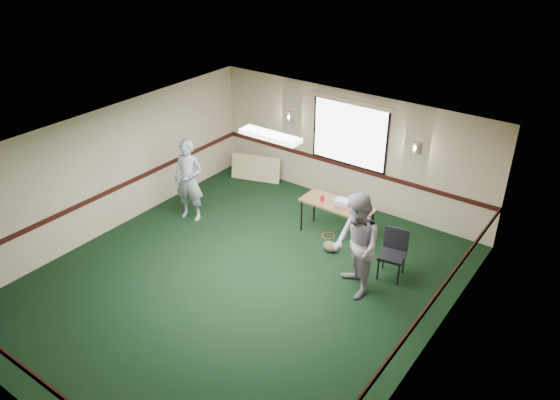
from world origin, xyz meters
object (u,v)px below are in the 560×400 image
Objects in this scene: folding_table at (337,206)px; conference_chair at (394,249)px; person_left at (189,180)px; projector at (343,202)px; person_right at (356,246)px.

folding_table is 1.66m from conference_chair.
conference_chair is 0.51× the size of person_left.
person_left is at bearing 177.66° from conference_chair.
folding_table is at bearing -156.15° from projector.
folding_table is at bearing 150.33° from conference_chair.
conference_chair is at bearing -5.64° from person_left.
person_left is at bearing -168.82° from projector.
projector is at bearing 147.11° from conference_chair.
folding_table is at bearing 7.70° from person_left.
projector is at bearing 169.15° from person_right.
projector is 0.15× the size of person_right.
projector is 1.61m from conference_chair.
projector is 0.16× the size of person_left.
person_right is at bearing -49.04° from folding_table.
conference_chair is (1.56, -0.53, -0.17)m from folding_table.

